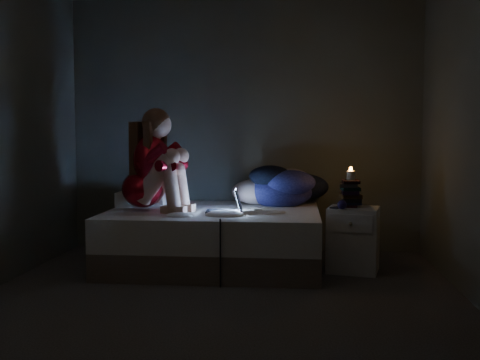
# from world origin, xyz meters

# --- Properties ---
(floor) EXTENTS (3.60, 3.80, 0.02)m
(floor) POSITION_xyz_m (0.00, 0.00, -0.01)
(floor) COLOR #2C2624
(floor) RESTS_ON ground
(wall_back) EXTENTS (3.60, 0.02, 2.60)m
(wall_back) POSITION_xyz_m (0.00, 1.91, 1.30)
(wall_back) COLOR #595D55
(wall_back) RESTS_ON ground
(wall_front) EXTENTS (3.60, 0.02, 2.60)m
(wall_front) POSITION_xyz_m (0.00, -1.91, 1.30)
(wall_front) COLOR #595D55
(wall_front) RESTS_ON ground
(bed) EXTENTS (1.89, 1.41, 0.52)m
(bed) POSITION_xyz_m (-0.20, 1.10, 0.26)
(bed) COLOR beige
(bed) RESTS_ON ground
(pillow) EXTENTS (0.46, 0.33, 0.13)m
(pillow) POSITION_xyz_m (-0.92, 1.34, 0.59)
(pillow) COLOR white
(pillow) RESTS_ON bed
(woman) EXTENTS (0.65, 0.51, 0.92)m
(woman) POSITION_xyz_m (-0.82, 0.99, 0.98)
(woman) COLOR maroon
(woman) RESTS_ON bed
(laptop) EXTENTS (0.32, 0.24, 0.22)m
(laptop) POSITION_xyz_m (-0.09, 0.92, 0.63)
(laptop) COLOR black
(laptop) RESTS_ON bed
(clothes_pile) EXTENTS (0.81, 0.73, 0.40)m
(clothes_pile) POSITION_xyz_m (0.39, 1.51, 0.72)
(clothes_pile) COLOR #121046
(clothes_pile) RESTS_ON bed
(nightstand) EXTENTS (0.49, 0.46, 0.57)m
(nightstand) POSITION_xyz_m (1.05, 1.02, 0.28)
(nightstand) COLOR silver
(nightstand) RESTS_ON ground
(book_stack) EXTENTS (0.19, 0.25, 0.21)m
(book_stack) POSITION_xyz_m (1.02, 1.07, 0.67)
(book_stack) COLOR black
(book_stack) RESTS_ON nightstand
(candle) EXTENTS (0.07, 0.07, 0.08)m
(candle) POSITION_xyz_m (1.02, 1.07, 0.82)
(candle) COLOR beige
(candle) RESTS_ON book_stack
(phone) EXTENTS (0.12, 0.16, 0.01)m
(phone) POSITION_xyz_m (0.92, 0.93, 0.57)
(phone) COLOR black
(phone) RESTS_ON nightstand
(blue_orb) EXTENTS (0.08, 0.08, 0.08)m
(blue_orb) POSITION_xyz_m (0.97, 0.86, 0.61)
(blue_orb) COLOR #1F154D
(blue_orb) RESTS_ON nightstand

